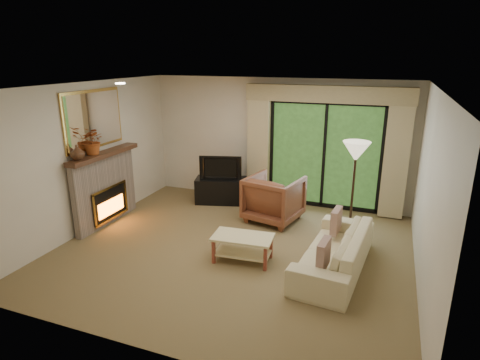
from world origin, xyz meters
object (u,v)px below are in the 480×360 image
at_px(media_console, 221,190).
at_px(armchair, 274,198).
at_px(sofa, 334,250).
at_px(coffee_table, 243,248).

distance_m(media_console, armchair, 1.43).
xyz_separation_m(armchair, sofa, (1.34, -1.45, -0.14)).
relative_size(sofa, coffee_table, 2.28).
bearing_deg(armchair, coffee_table, 101.86).
xyz_separation_m(armchair, coffee_table, (-0.00, -1.69, -0.23)).
relative_size(armchair, coffee_table, 1.06).
height_order(media_console, sofa, sofa).
relative_size(armchair, sofa, 0.46).
bearing_deg(coffee_table, sofa, 5.46).
distance_m(armchair, coffee_table, 1.71).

